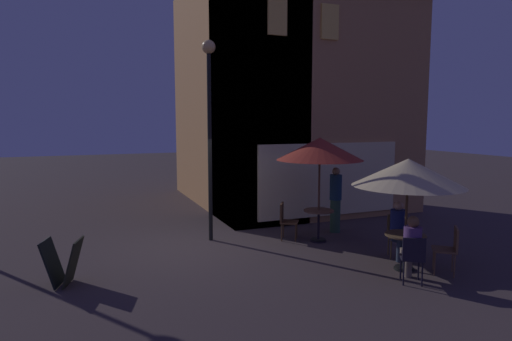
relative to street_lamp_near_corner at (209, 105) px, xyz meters
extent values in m
plane|color=#3C3132|center=(-0.53, -0.42, -3.32)|extent=(60.00, 60.00, 0.00)
cube|color=#BA814E|center=(4.08, 1.75, 0.57)|extent=(6.46, 2.28, 7.77)
cube|color=#BA814E|center=(1.99, 4.34, 0.57)|extent=(2.28, 7.45, 7.77)
cube|color=#F7C453|center=(2.05, 0.58, 2.34)|extent=(0.55, 0.06, 0.95)
cube|color=#F7C453|center=(3.65, 0.58, 2.34)|extent=(0.55, 0.06, 0.95)
cube|color=beige|center=(3.75, 0.57, -2.07)|extent=(4.52, 0.08, 2.10)
cylinder|color=black|center=(0.00, 0.00, -1.04)|extent=(0.10, 0.10, 4.57)
sphere|color=#FBC872|center=(0.00, 0.00, 1.35)|extent=(0.33, 0.33, 0.33)
cube|color=black|center=(-3.11, -1.92, -2.89)|extent=(0.41, 0.60, 0.83)
cube|color=black|center=(-3.45, -1.81, -2.89)|extent=(0.41, 0.60, 0.83)
cylinder|color=black|center=(2.96, -3.50, -3.31)|extent=(0.40, 0.40, 0.03)
cylinder|color=black|center=(2.96, -3.50, -2.98)|extent=(0.06, 0.06, 0.69)
cylinder|color=brown|center=(2.96, -3.50, -2.62)|extent=(0.79, 0.79, 0.03)
cylinder|color=black|center=(2.41, -1.10, -3.31)|extent=(0.40, 0.40, 0.03)
cylinder|color=black|center=(2.41, -1.10, -2.95)|extent=(0.06, 0.06, 0.75)
cylinder|color=brown|center=(2.41, -1.10, -2.56)|extent=(0.74, 0.74, 0.03)
cylinder|color=black|center=(2.96, -3.50, -3.29)|extent=(0.36, 0.36, 0.06)
cylinder|color=#513822|center=(2.96, -3.50, -2.24)|extent=(0.05, 0.05, 2.16)
cone|color=tan|center=(2.96, -3.50, -1.38)|extent=(2.14, 2.14, 0.54)
cylinder|color=black|center=(2.41, -1.10, -3.29)|extent=(0.36, 0.36, 0.06)
cylinder|color=#523222|center=(2.41, -1.10, -2.08)|extent=(0.05, 0.05, 2.49)
cone|color=maroon|center=(2.41, -1.10, -1.05)|extent=(2.08, 2.08, 0.54)
cylinder|color=brown|center=(3.40, -3.04, -3.10)|extent=(0.03, 0.03, 0.45)
cylinder|color=brown|center=(3.13, -2.89, -3.10)|extent=(0.03, 0.03, 0.45)
cylinder|color=brown|center=(3.55, -2.77, -3.10)|extent=(0.03, 0.03, 0.45)
cylinder|color=brown|center=(3.28, -2.62, -3.10)|extent=(0.03, 0.03, 0.45)
cube|color=brown|center=(3.34, -2.83, -2.86)|extent=(0.52, 0.52, 0.04)
cube|color=brown|center=(3.43, -2.68, -2.63)|extent=(0.35, 0.22, 0.42)
cylinder|color=black|center=(2.54, -3.89, -3.10)|extent=(0.03, 0.03, 0.45)
cylinder|color=black|center=(2.81, -4.05, -3.10)|extent=(0.03, 0.03, 0.45)
cylinder|color=black|center=(2.37, -4.16, -3.10)|extent=(0.03, 0.03, 0.45)
cylinder|color=black|center=(2.64, -4.32, -3.10)|extent=(0.03, 0.03, 0.45)
cube|color=black|center=(2.59, -4.11, -2.85)|extent=(0.54, 0.54, 0.04)
cube|color=black|center=(2.50, -4.26, -2.64)|extent=(0.36, 0.24, 0.40)
cylinder|color=brown|center=(3.26, -3.99, -3.09)|extent=(0.03, 0.03, 0.46)
cylinder|color=brown|center=(3.49, -3.72, -3.09)|extent=(0.03, 0.03, 0.46)
cylinder|color=brown|center=(3.53, -4.21, -3.09)|extent=(0.03, 0.03, 0.46)
cylinder|color=brown|center=(3.75, -3.95, -3.09)|extent=(0.03, 0.03, 0.46)
cube|color=brown|center=(3.51, -3.97, -2.85)|extent=(0.61, 0.61, 0.04)
cube|color=brown|center=(3.66, -4.10, -2.61)|extent=(0.31, 0.35, 0.43)
cylinder|color=#51351E|center=(2.05, -0.66, -3.10)|extent=(0.03, 0.03, 0.43)
cylinder|color=#51351E|center=(1.86, -0.95, -3.10)|extent=(0.03, 0.03, 0.43)
cylinder|color=#51351E|center=(1.76, -0.47, -3.10)|extent=(0.03, 0.03, 0.43)
cylinder|color=#51351E|center=(1.58, -0.76, -3.10)|extent=(0.03, 0.03, 0.43)
cube|color=#51351E|center=(1.81, -0.71, -2.87)|extent=(0.59, 0.59, 0.04)
cube|color=#51351E|center=(1.65, -0.61, -2.63)|extent=(0.26, 0.38, 0.45)
cube|color=#273144|center=(3.27, -2.95, -2.83)|extent=(0.46, 0.47, 0.14)
cylinder|color=#273144|center=(3.20, -3.09, -3.08)|extent=(0.14, 0.14, 0.49)
cylinder|color=navy|center=(3.34, -2.83, -2.55)|extent=(0.33, 0.33, 0.56)
sphere|color=tan|center=(3.34, -2.83, -2.18)|extent=(0.20, 0.20, 0.20)
cube|color=#7A675B|center=(2.67, -3.99, -2.83)|extent=(0.46, 0.47, 0.14)
cylinder|color=#7A675B|center=(2.75, -3.85, -3.08)|extent=(0.14, 0.14, 0.49)
cylinder|color=#53346B|center=(2.59, -4.11, -2.55)|extent=(0.32, 0.32, 0.55)
sphere|color=brown|center=(2.59, -4.11, -2.18)|extent=(0.21, 0.21, 0.21)
cylinder|color=#2E4B37|center=(3.27, -0.49, -2.89)|extent=(0.27, 0.27, 0.87)
cylinder|color=#1C374D|center=(3.27, -0.49, -2.12)|extent=(0.31, 0.31, 0.66)
sphere|color=#906B4A|center=(3.27, -0.49, -1.70)|extent=(0.20, 0.20, 0.20)
camera|label=1|loc=(-2.89, -10.07, -0.38)|focal=30.29mm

